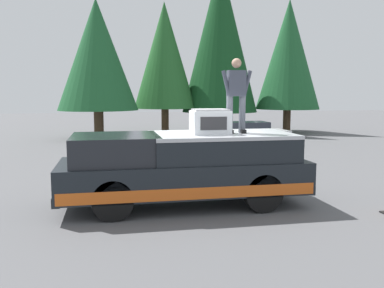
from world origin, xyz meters
name	(u,v)px	position (x,y,z in m)	size (l,w,h in m)	color
ground_plane	(197,200)	(0.00, 0.00, 0.00)	(90.00, 90.00, 0.00)	#565659
pickup_truck	(184,168)	(-0.35, 0.39, 0.87)	(2.01, 5.54, 1.65)	black
compressor_unit	(210,122)	(-0.52, -0.19, 1.93)	(0.65, 0.84, 0.56)	silver
person_on_truck_bed	(236,93)	(-0.38, -0.83, 2.55)	(0.29, 0.72, 1.69)	#4C515B
parked_car_silver	(246,134)	(9.76, -4.49, 0.58)	(1.64, 4.10, 1.16)	silver
conifer_far_left	(289,55)	(15.92, -9.33, 4.96)	(4.07, 4.07, 8.44)	#4C3826
conifer_left	(220,37)	(16.24, -4.88, 5.99)	(4.72, 4.72, 10.65)	#4C3826
conifer_center_left	(165,56)	(15.92, -1.34, 4.77)	(3.75, 3.75, 7.96)	#4C3826
conifer_center_right	(97,55)	(14.20, 2.60, 4.60)	(4.41, 4.41, 7.64)	#4C3826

